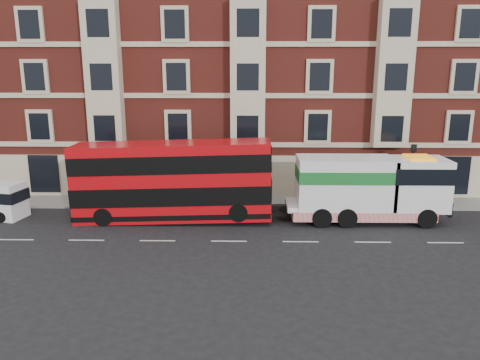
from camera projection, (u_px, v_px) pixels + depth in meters
name	position (u px, v px, depth m)	size (l,w,h in m)	color
ground	(229.00, 241.00, 26.06)	(120.00, 120.00, 0.00)	black
sidewalk	(233.00, 202.00, 33.33)	(90.00, 3.00, 0.15)	slate
victorian_terrace	(242.00, 59.00, 38.27)	(45.00, 12.00, 20.40)	maroon
lamp_post_west	(144.00, 170.00, 31.57)	(0.35, 0.15, 4.35)	black
lamp_post_east	(412.00, 171.00, 31.24)	(0.35, 0.15, 4.35)	black
double_decker_bus	(173.00, 180.00, 29.13)	(12.20, 2.80, 4.94)	red
tow_truck	(366.00, 188.00, 29.02)	(9.77, 2.89, 4.07)	white
pedestrian	(97.00, 190.00, 33.30)	(0.56, 0.37, 1.53)	#1B2A37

